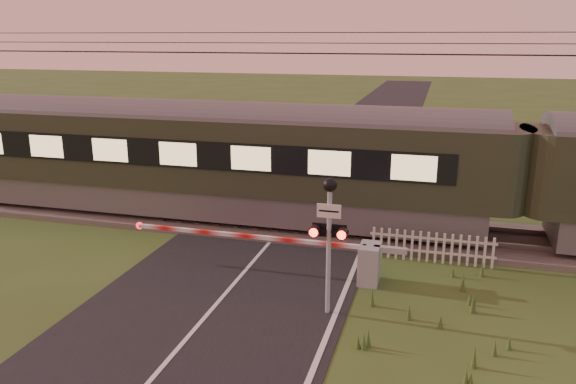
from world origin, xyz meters
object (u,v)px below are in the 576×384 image
(picket_fence, at_px, (432,247))
(train, at_px, (523,177))
(boom_gate, at_px, (352,259))
(crossing_signal, at_px, (329,222))

(picket_fence, bearing_deg, train, 38.69)
(boom_gate, bearing_deg, crossing_signal, -97.48)
(boom_gate, distance_m, picket_fence, 2.60)
(train, height_order, boom_gate, train)
(crossing_signal, bearing_deg, picket_fence, 59.31)
(train, distance_m, boom_gate, 5.83)
(crossing_signal, relative_size, picket_fence, 0.92)
(train, relative_size, picket_fence, 11.65)
(train, bearing_deg, crossing_signal, -129.28)
(train, xyz_separation_m, picket_fence, (-2.36, -1.89, -1.68))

